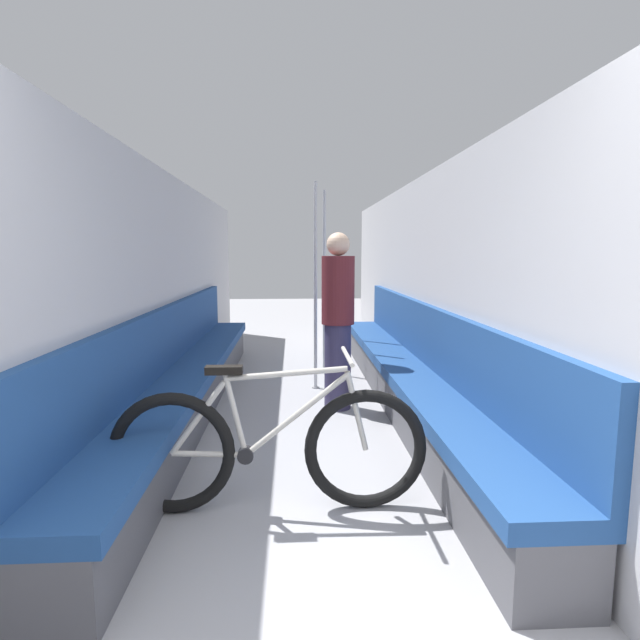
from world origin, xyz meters
TOP-DOWN VIEW (x-y plane):
  - wall_left at (-1.26, 3.36)m, footprint 0.10×9.92m
  - wall_right at (1.26, 3.36)m, footprint 0.10×9.92m
  - bench_seat_row_left at (-1.01, 3.64)m, footprint 0.46×5.49m
  - bench_seat_row_right at (1.01, 3.64)m, footprint 0.46×5.49m
  - bicycle at (-0.19, 1.86)m, footprint 1.76×0.46m
  - grab_pole_near at (0.32, 5.10)m, footprint 0.08×0.08m
  - grab_pole_far at (0.18, 4.42)m, footprint 0.08×0.08m
  - passenger_standing at (0.36, 3.71)m, footprint 0.30×0.30m

SIDE VIEW (x-z plane):
  - bench_seat_row_left at x=-1.01m, z-range -0.18..0.80m
  - bench_seat_row_right at x=1.01m, z-range -0.18..0.80m
  - bicycle at x=-0.19m, z-range -0.08..0.81m
  - passenger_standing at x=0.36m, z-range 0.03..1.65m
  - grab_pole_near at x=0.32m, z-range -0.03..2.14m
  - grab_pole_far at x=0.18m, z-range -0.03..2.14m
  - wall_left at x=-1.26m, z-range 0.00..2.18m
  - wall_right at x=1.26m, z-range 0.00..2.18m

